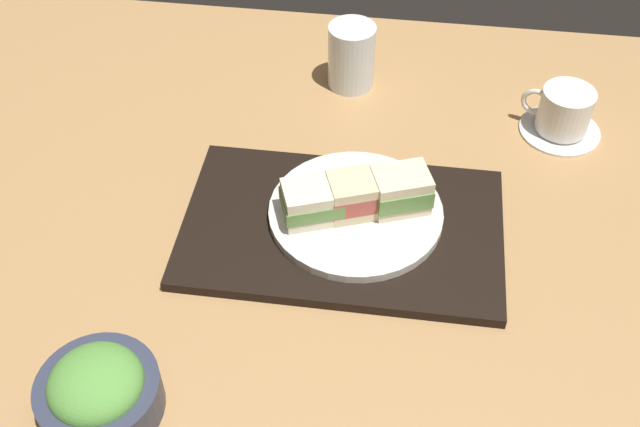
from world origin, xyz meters
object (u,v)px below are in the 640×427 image
object	(u,v)px
sandwich_middle	(357,195)
salad_bowl	(99,391)
sandwich_far	(401,188)
drinking_glass	(351,56)
sandwich_near	(311,202)
coffee_cup	(563,113)
sandwich_plate	(356,213)

from	to	relation	value
sandwich_middle	salad_bowl	xyz separation A→B (cm)	(-24.47, -31.44, -2.10)
sandwich_far	drinking_glass	distance (cm)	30.89
sandwich_near	sandwich_far	distance (cm)	11.98
salad_bowl	drinking_glass	bearing A→B (deg)	71.98
sandwich_middle	coffee_cup	world-z (taller)	sandwich_middle
sandwich_far	salad_bowl	size ratio (longest dim) A/B	0.67
sandwich_middle	salad_bowl	distance (cm)	39.89
drinking_glass	sandwich_plate	bearing A→B (deg)	-82.65
salad_bowl	drinking_glass	distance (cm)	66.05
salad_bowl	sandwich_plate	bearing A→B (deg)	52.11
sandwich_plate	salad_bowl	bearing A→B (deg)	-127.89
sandwich_near	sandwich_middle	size ratio (longest dim) A/B	1.02
sandwich_plate	sandwich_near	distance (cm)	6.78
sandwich_near	drinking_glass	world-z (taller)	drinking_glass
sandwich_middle	sandwich_near	bearing A→B (deg)	-160.38
coffee_cup	drinking_glass	xyz separation A→B (cm)	(-32.78, 7.85, 1.83)
sandwich_middle	sandwich_far	size ratio (longest dim) A/B	1.00
sandwich_far	coffee_cup	xyz separation A→B (cm)	(23.09, 21.48, -2.11)
sandwich_middle	drinking_glass	xyz separation A→B (cm)	(-4.04, 31.34, -0.18)
sandwich_plate	salad_bowl	world-z (taller)	salad_bowl
sandwich_middle	sandwich_plate	bearing A→B (deg)	-63.43
sandwich_plate	salad_bowl	xyz separation A→B (cm)	(-24.47, -31.44, 1.22)
sandwich_plate	sandwich_far	distance (cm)	6.89
sandwich_far	coffee_cup	bearing A→B (deg)	42.93
sandwich_near	drinking_glass	distance (cm)	33.39
sandwich_far	drinking_glass	world-z (taller)	drinking_glass
sandwich_middle	coffee_cup	xyz separation A→B (cm)	(28.73, 23.49, -2.01)
sandwich_plate	sandwich_near	xyz separation A→B (cm)	(-5.64, -2.01, 3.18)
coffee_cup	drinking_glass	distance (cm)	33.75
sandwich_far	salad_bowl	bearing A→B (deg)	-131.99
sandwich_near	drinking_glass	bearing A→B (deg)	87.25
sandwich_near	salad_bowl	world-z (taller)	sandwich_near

